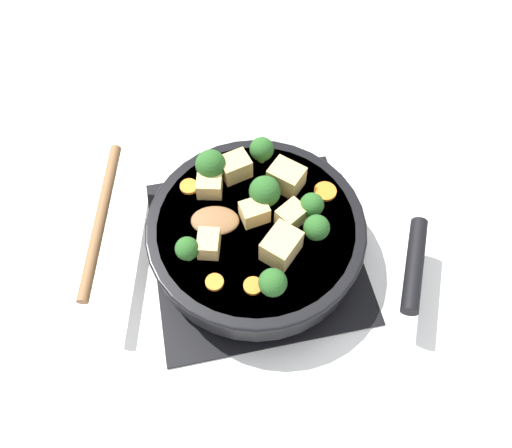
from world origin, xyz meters
The scene contains 22 objects.
ground_plane centered at (0.00, 0.00, 0.00)m, with size 2.40×2.40×0.00m, color white.
front_burner_grate centered at (0.00, 0.00, 0.01)m, with size 0.31×0.31×0.03m.
skillet_pan centered at (0.00, 0.00, 0.06)m, with size 0.33×0.40×0.05m.
wooden_spoon centered at (-0.03, -0.15, 0.09)m, with size 0.25×0.23×0.02m.
tofu_cube_center_large centered at (-0.09, -0.01, 0.10)m, with size 0.04×0.03×0.03m, color #DBB770.
tofu_cube_near_handle centered at (-0.06, 0.06, 0.10)m, with size 0.05×0.04×0.04m, color #DBB770.
tofu_cube_east_chunk centered at (0.05, 0.02, 0.10)m, with size 0.05×0.04×0.04m, color #DBB770.
tofu_cube_west_chunk centered at (0.01, 0.05, 0.09)m, with size 0.04×0.03×0.03m, color #DBB770.
tofu_cube_back_piece centered at (-0.07, -0.05, 0.09)m, with size 0.04×0.03×0.03m, color #DBB770.
tofu_cube_front_piece centered at (-0.01, 0.00, 0.09)m, with size 0.04×0.03×0.03m, color #DBB770.
tofu_cube_mid_small centered at (0.03, -0.07, 0.09)m, with size 0.04×0.03×0.03m, color #DBB770.
broccoli_floret_near_spoon centered at (0.10, 0.00, 0.10)m, with size 0.04×0.04×0.04m.
broccoli_floret_center_top centered at (-0.03, 0.02, 0.11)m, with size 0.04×0.04×0.05m.
broccoli_floret_east_rim centered at (-0.11, 0.03, 0.10)m, with size 0.04×0.04×0.04m.
broccoli_floret_west_rim centered at (0.00, 0.08, 0.10)m, with size 0.03×0.03×0.04m.
broccoli_floret_north_edge centered at (-0.09, -0.05, 0.11)m, with size 0.05×0.05×0.05m.
broccoli_floret_south_cluster centered at (0.04, 0.08, 0.10)m, with size 0.04×0.04×0.04m.
broccoli_floret_mid_floret centered at (0.03, -0.10, 0.10)m, with size 0.03×0.03×0.04m.
carrot_slice_orange_thin centered at (0.08, -0.07, 0.08)m, with size 0.02×0.02×0.01m, color orange.
carrot_slice_near_center centered at (-0.03, 0.11, 0.08)m, with size 0.03×0.03×0.01m, color orange.
carrot_slice_edge_slice centered at (-0.08, -0.08, 0.08)m, with size 0.03×0.03×0.01m, color orange.
carrot_slice_under_broccoli centered at (0.09, -0.02, 0.08)m, with size 0.03×0.03×0.01m, color orange.
Camera 1 is at (0.36, -0.07, 0.68)m, focal length 35.00 mm.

